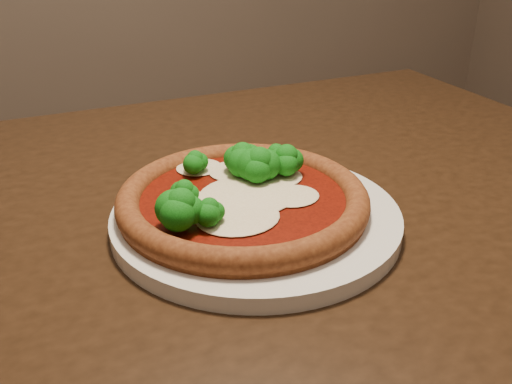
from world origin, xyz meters
name	(u,v)px	position (x,y,z in m)	size (l,w,h in m)	color
dining_table	(253,272)	(-0.17, 0.18, 0.65)	(1.14, 0.89, 0.75)	black
plate	(256,217)	(-0.18, 0.14, 0.76)	(0.32, 0.32, 0.02)	silver
pizza	(242,195)	(-0.19, 0.15, 0.78)	(0.27, 0.27, 0.06)	brown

